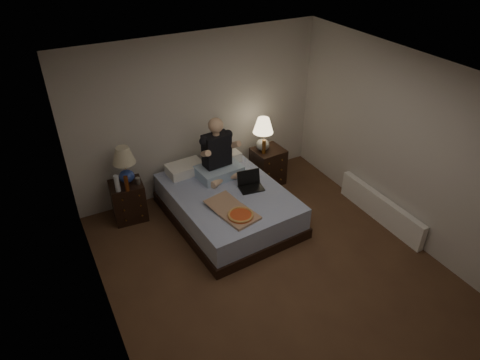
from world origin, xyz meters
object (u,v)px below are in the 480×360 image
person (218,149)px  pizza_box (241,216)px  water_bottle (117,184)px  nightstand_right (268,166)px  nightstand_left (129,201)px  beer_bottle_left (127,184)px  laptop (251,182)px  soda_can (138,181)px  radiator (380,208)px  beer_bottle_right (264,147)px  lamp_left (125,165)px  lamp_right (263,135)px  bed (228,205)px

person → pizza_box: (-0.20, -1.07, -0.43)m
water_bottle → nightstand_right: bearing=-0.0°
nightstand_left → water_bottle: 0.46m
beer_bottle_left → pizza_box: bearing=-45.2°
person → beer_bottle_left: bearing=170.7°
person → laptop: 0.69m
soda_can → radiator: size_ratio=0.06×
person → radiator: 2.54m
beer_bottle_right → person: person is taller
nightstand_right → lamp_left: (-2.26, 0.17, 0.57)m
radiator → beer_bottle_right: bearing=123.7°
lamp_left → radiator: bearing=-29.7°
nightstand_right → soda_can: size_ratio=6.22×
radiator → nightstand_right: bearing=119.5°
water_bottle → pizza_box: water_bottle is taller
beer_bottle_right → lamp_left: bearing=173.8°
lamp_right → beer_bottle_right: (-0.03, -0.09, -0.17)m
radiator → nightstand_left: bearing=151.1°
laptop → beer_bottle_right: bearing=55.8°
beer_bottle_right → soda_can: bearing=177.0°
lamp_right → soda_can: lamp_right is taller
lamp_left → pizza_box: 1.81m
beer_bottle_left → person: person is taller
nightstand_right → lamp_left: bearing=171.7°
beer_bottle_left → beer_bottle_right: (2.20, -0.01, 0.02)m
lamp_left → soda_can: size_ratio=5.60×
person → radiator: person is taller
laptop → pizza_box: 0.71m
water_bottle → beer_bottle_left: size_ratio=1.09×
nightstand_left → soda_can: 0.39m
pizza_box → soda_can: bearing=115.4°
nightstand_right → person: (-0.96, -0.14, 0.65)m
person → radiator: (1.89, -1.51, -0.76)m
soda_can → beer_bottle_left: (-0.18, -0.09, 0.06)m
soda_can → lamp_right: bearing=-0.4°
nightstand_right → person: size_ratio=0.67×
lamp_right → person: 0.88m
lamp_left → laptop: (1.56, -0.86, -0.27)m
nightstand_left → nightstand_right: (2.31, -0.13, 0.01)m
laptop → beer_bottle_left: bearing=166.8°
bed → water_bottle: (-1.41, 0.57, 0.48)m
nightstand_right → water_bottle: water_bottle is taller
person → laptop: (0.26, -0.54, -0.34)m
water_bottle → radiator: 3.80m
beer_bottle_left → lamp_left: bearing=74.4°
nightstand_left → laptop: size_ratio=1.76×
lamp_right → beer_bottle_left: size_ratio=2.43×
pizza_box → radiator: (2.10, -0.44, -0.33)m
person → water_bottle: bearing=169.2°
lamp_right → person: (-0.86, -0.18, 0.06)m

